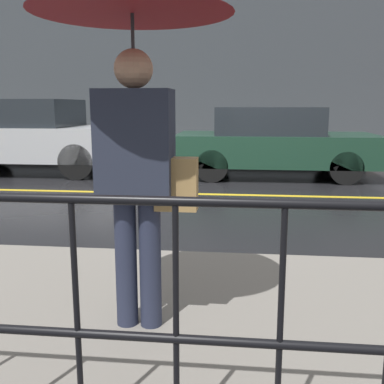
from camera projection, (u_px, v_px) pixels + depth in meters
ground_plane at (203, 194)px, 7.40m from camera, size 80.00×80.00×0.00m
sidewalk_near at (140, 325)px, 2.86m from camera, size 28.00×2.58×0.14m
sidewalk_far at (217, 159)px, 11.70m from camera, size 28.00×2.12×0.14m
lane_marking at (203, 194)px, 7.40m from camera, size 25.20×0.12×0.01m
building_storefront at (221, 33)px, 12.25m from camera, size 28.00×0.30×6.78m
railing_foreground at (75, 288)px, 1.71m from camera, size 12.00×0.04×0.99m
pedestrian at (134, 40)px, 2.42m from camera, size 1.10×1.10×2.04m
car_silver at (29, 135)px, 9.71m from camera, size 4.27×1.93×1.56m
car_dark_green at (273, 141)px, 9.16m from camera, size 3.99×1.90×1.41m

